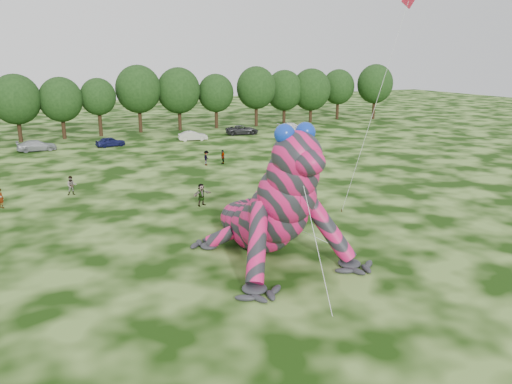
{
  "coord_description": "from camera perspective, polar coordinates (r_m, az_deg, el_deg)",
  "views": [
    {
      "loc": [
        -9.99,
        -20.98,
        11.93
      ],
      "look_at": [
        2.35,
        5.03,
        4.0
      ],
      "focal_mm": 35.0,
      "sensor_mm": 36.0,
      "label": 1
    }
  ],
  "objects": [
    {
      "name": "car_7",
      "position": [
        81.65,
        4.1,
        7.44
      ],
      "size": [
        4.78,
        2.28,
        1.35
      ],
      "primitive_type": "imported",
      "rotation": [
        0.0,
        0.0,
        1.66
      ],
      "color": "white",
      "rests_on": "ground"
    },
    {
      "name": "tree_10",
      "position": [
        81.71,
        -13.24,
        10.31
      ],
      "size": [
        7.09,
        6.38,
        10.5
      ],
      "primitive_type": null,
      "color": "black",
      "rests_on": "ground"
    },
    {
      "name": "ground",
      "position": [
        26.12,
        0.07,
        -11.77
      ],
      "size": [
        240.0,
        240.0,
        0.0
      ],
      "primitive_type": "plane",
      "color": "#16330A",
      "rests_on": "ground"
    },
    {
      "name": "inflatable_gecko",
      "position": [
        30.88,
        0.04,
        0.98
      ],
      "size": [
        15.74,
        18.17,
        8.49
      ],
      "primitive_type": null,
      "rotation": [
        0.0,
        0.0,
        0.09
      ],
      "color": "#CC175B",
      "rests_on": "ground"
    },
    {
      "name": "tree_11",
      "position": [
        82.96,
        -8.8,
        10.45
      ],
      "size": [
        7.01,
        6.31,
        10.07
      ],
      "primitive_type": null,
      "color": "black",
      "rests_on": "ground"
    },
    {
      "name": "tree_15",
      "position": [
        92.75,
        6.31,
        10.91
      ],
      "size": [
        7.17,
        6.45,
        9.63
      ],
      "primitive_type": null,
      "color": "black",
      "rests_on": "ground"
    },
    {
      "name": "tree_13",
      "position": [
        86.75,
        0.03,
        10.86
      ],
      "size": [
        6.83,
        6.15,
        10.13
      ],
      "primitive_type": null,
      "color": "black",
      "rests_on": "ground"
    },
    {
      "name": "spectator_3",
      "position": [
        56.69,
        -3.82,
        4.03
      ],
      "size": [
        0.39,
        0.92,
        1.57
      ],
      "primitive_type": "imported",
      "rotation": [
        0.0,
        0.0,
        4.7
      ],
      "color": "gray",
      "rests_on": "ground"
    },
    {
      "name": "tree_14",
      "position": [
        91.07,
        3.25,
        10.82
      ],
      "size": [
        6.82,
        6.14,
        9.4
      ],
      "primitive_type": null,
      "color": "black",
      "rests_on": "ground"
    },
    {
      "name": "spectator_5",
      "position": [
        40.91,
        -6.27,
        -0.31
      ],
      "size": [
        1.8,
        1.0,
        1.85
      ],
      "primitive_type": "imported",
      "rotation": [
        0.0,
        0.0,
        0.28
      ],
      "color": "gray",
      "rests_on": "ground"
    },
    {
      "name": "car_4",
      "position": [
        70.16,
        -16.3,
        5.53
      ],
      "size": [
        4.04,
        2.11,
        1.31
      ],
      "primitive_type": "imported",
      "rotation": [
        0.0,
        0.0,
        1.72
      ],
      "color": "#15184D",
      "rests_on": "ground"
    },
    {
      "name": "flying_kite",
      "position": [
        36.66,
        16.51,
        18.65
      ],
      "size": [
        2.86,
        4.05,
        16.34
      ],
      "color": "#BA1732",
      "rests_on": "ground"
    },
    {
      "name": "tree_7",
      "position": [
        78.12,
        -25.66,
        8.62
      ],
      "size": [
        6.68,
        6.01,
        9.48
      ],
      "primitive_type": null,
      "color": "black",
      "rests_on": "ground"
    },
    {
      "name": "car_3",
      "position": [
        70.16,
        -23.78,
        4.88
      ],
      "size": [
        4.85,
        2.11,
        1.39
      ],
      "primitive_type": "imported",
      "rotation": [
        0.0,
        0.0,
        1.61
      ],
      "color": "#9EA2A6",
      "rests_on": "ground"
    },
    {
      "name": "car_6",
      "position": [
        77.9,
        -1.59,
        7.11
      ],
      "size": [
        5.36,
        3.08,
        1.41
      ],
      "primitive_type": "imported",
      "rotation": [
        0.0,
        0.0,
        1.42
      ],
      "color": "#2A2A2D",
      "rests_on": "ground"
    },
    {
      "name": "tree_16",
      "position": [
        97.89,
        9.35,
        10.96
      ],
      "size": [
        6.26,
        5.63,
        9.37
      ],
      "primitive_type": null,
      "color": "black",
      "rests_on": "ground"
    },
    {
      "name": "spectator_2",
      "position": [
        55.97,
        -5.69,
        3.89
      ],
      "size": [
        1.14,
        1.24,
        1.68
      ],
      "primitive_type": "imported",
      "rotation": [
        0.0,
        0.0,
        0.94
      ],
      "color": "gray",
      "rests_on": "ground"
    },
    {
      "name": "tree_8",
      "position": [
        78.54,
        -21.33,
        8.91
      ],
      "size": [
        6.14,
        5.53,
        8.94
      ],
      "primitive_type": null,
      "color": "black",
      "rests_on": "ground"
    },
    {
      "name": "spectator_0",
      "position": [
        45.02,
        -27.16,
        -0.63
      ],
      "size": [
        0.68,
        0.71,
        1.64
      ],
      "primitive_type": "imported",
      "rotation": [
        0.0,
        0.0,
        2.25
      ],
      "color": "gray",
      "rests_on": "ground"
    },
    {
      "name": "tree_9",
      "position": [
        79.47,
        -17.51,
        9.22
      ],
      "size": [
        5.27,
        4.74,
        8.68
      ],
      "primitive_type": null,
      "color": "black",
      "rests_on": "ground"
    },
    {
      "name": "tree_12",
      "position": [
        84.57,
        -4.59,
        10.3
      ],
      "size": [
        5.99,
        5.39,
        8.97
      ],
      "primitive_type": null,
      "color": "black",
      "rests_on": "ground"
    },
    {
      "name": "tree_17",
      "position": [
        99.56,
        13.41,
        11.08
      ],
      "size": [
        6.98,
        6.28,
        10.3
      ],
      "primitive_type": null,
      "color": "black",
      "rests_on": "ground"
    },
    {
      "name": "car_5",
      "position": [
        72.75,
        -7.23,
        6.38
      ],
      "size": [
        4.31,
        2.08,
        1.36
      ],
      "primitive_type": "imported",
      "rotation": [
        0.0,
        0.0,
        1.41
      ],
      "color": "beige",
      "rests_on": "ground"
    },
    {
      "name": "spectator_1",
      "position": [
        46.67,
        -20.33,
        0.7
      ],
      "size": [
        0.88,
        0.71,
        1.72
      ],
      "primitive_type": "imported",
      "rotation": [
        0.0,
        0.0,
        6.21
      ],
      "color": "gray",
      "rests_on": "ground"
    }
  ]
}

